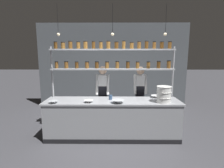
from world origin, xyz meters
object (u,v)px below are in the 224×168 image
at_px(spice_shelf_unit, 112,60).
at_px(prep_bowl_near_left, 89,101).
at_px(prep_bowl_center_front, 118,101).
at_px(prep_bowl_near_right, 53,102).
at_px(container_stack, 164,94).
at_px(prep_bowl_center_back, 155,97).
at_px(chef_center, 140,92).
at_px(chef_left, 103,93).
at_px(serving_cup_front, 111,97).

relative_size(spice_shelf_unit, prep_bowl_near_left, 14.87).
relative_size(prep_bowl_center_front, prep_bowl_near_right, 1.39).
distance_m(container_stack, prep_bowl_center_back, 0.48).
relative_size(container_stack, prep_bowl_center_back, 1.71).
height_order(prep_bowl_center_front, prep_bowl_near_right, prep_bowl_center_front).
bearing_deg(container_stack, spice_shelf_unit, 156.26).
bearing_deg(chef_center, chef_left, -173.22).
bearing_deg(prep_bowl_center_back, spice_shelf_unit, 176.55).
bearing_deg(container_stack, prep_bowl_center_back, 100.37).
bearing_deg(prep_bowl_near_right, serving_cup_front, 14.74).
relative_size(prep_bowl_near_right, serving_cup_front, 1.87).
distance_m(chef_center, prep_bowl_center_front, 1.13).
bearing_deg(prep_bowl_center_front, prep_bowl_center_back, 28.48).
bearing_deg(prep_bowl_center_back, serving_cup_front, -170.07).
xyz_separation_m(prep_bowl_near_right, serving_cup_front, (1.27, 0.34, 0.03)).
relative_size(chef_left, serving_cup_front, 15.61).
bearing_deg(prep_bowl_center_front, spice_shelf_unit, 102.48).
height_order(chef_left, chef_center, chef_left).
xyz_separation_m(container_stack, prep_bowl_near_left, (-1.70, -0.02, -0.16)).
relative_size(spice_shelf_unit, serving_cup_front, 28.43).
relative_size(spice_shelf_unit, container_stack, 8.29).
bearing_deg(chef_center, prep_bowl_center_front, -123.84).
height_order(chef_center, prep_bowl_near_left, chef_center).
xyz_separation_m(chef_left, prep_bowl_near_left, (-0.27, -0.77, -0.03)).
xyz_separation_m(spice_shelf_unit, chef_left, (-0.26, 0.23, -0.89)).
distance_m(spice_shelf_unit, chef_left, 0.96).
distance_m(spice_shelf_unit, prep_bowl_near_left, 1.19).
height_order(container_stack, prep_bowl_center_front, container_stack).
height_order(chef_center, prep_bowl_center_front, chef_center).
height_order(chef_left, serving_cup_front, chef_left).
relative_size(prep_bowl_center_front, serving_cup_front, 2.59).
relative_size(spice_shelf_unit, chef_left, 1.82).
xyz_separation_m(prep_bowl_center_front, prep_bowl_center_back, (0.96, 0.52, -0.01)).
height_order(container_stack, prep_bowl_near_right, container_stack).
bearing_deg(container_stack, prep_bowl_center_front, -176.11).
height_order(chef_left, prep_bowl_near_right, chef_left).
distance_m(chef_left, serving_cup_front, 0.54).
bearing_deg(chef_left, prep_bowl_center_back, -10.68).
bearing_deg(prep_bowl_near_right, chef_center, 24.59).
distance_m(prep_bowl_center_front, prep_bowl_center_back, 1.09).
height_order(prep_bowl_center_front, prep_bowl_center_back, prep_bowl_center_front).
height_order(spice_shelf_unit, prep_bowl_center_front, spice_shelf_unit).
bearing_deg(prep_bowl_near_left, chef_center, 34.44).
height_order(spice_shelf_unit, chef_left, spice_shelf_unit).
relative_size(chef_left, chef_center, 1.01).
height_order(prep_bowl_near_right, serving_cup_front, serving_cup_front).
relative_size(spice_shelf_unit, prep_bowl_center_front, 10.96).
bearing_deg(prep_bowl_near_left, chef_left, 70.34).
bearing_deg(spice_shelf_unit, chef_center, 24.81).
bearing_deg(container_stack, prep_bowl_near_right, -178.06).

